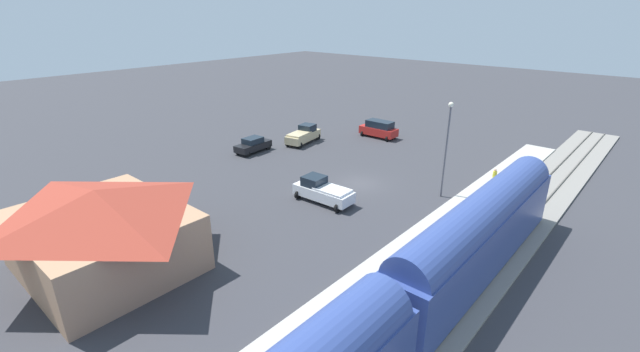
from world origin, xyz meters
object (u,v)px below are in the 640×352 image
object	(u,v)px
station_building	(102,228)
pedestrian_on_platform	(494,176)
suv_red	(379,129)
light_pole_near_platform	(447,140)
pickup_white	(322,191)
sedan_black	(253,145)
pickup_tan	(304,135)

from	to	relation	value
station_building	pedestrian_on_platform	bearing A→B (deg)	-115.91
suv_red	light_pole_near_platform	distance (m)	19.46
pickup_white	sedan_black	bearing A→B (deg)	-18.77
station_building	pickup_tan	distance (m)	29.82
pickup_white	light_pole_near_platform	world-z (taller)	light_pole_near_platform
pickup_tan	pedestrian_on_platform	bearing A→B (deg)	-178.20
station_building	pickup_tan	xyz separation A→B (m)	(9.22, -28.31, -1.77)
station_building	suv_red	size ratio (longest dim) A/B	2.32
pedestrian_on_platform	suv_red	distance (m)	19.09
station_building	light_pole_near_platform	world-z (taller)	light_pole_near_platform
light_pole_near_platform	station_building	bearing A→B (deg)	65.33
suv_red	pickup_white	bearing A→B (deg)	110.46
pedestrian_on_platform	light_pole_near_platform	distance (m)	6.79
pedestrian_on_platform	light_pole_near_platform	xyz separation A→B (m)	(2.91, 4.65, 3.99)
sedan_black	suv_red	bearing A→B (deg)	-117.45
pickup_white	pickup_tan	bearing A→B (deg)	-41.65
pedestrian_on_platform	pickup_tan	world-z (taller)	pickup_tan
sedan_black	pickup_tan	size ratio (longest dim) A/B	0.82
light_pole_near_platform	pickup_tan	bearing A→B (deg)	-10.87
station_building	pedestrian_on_platform	xyz separation A→B (m)	(-14.11, -29.04, -1.51)
station_building	light_pole_near_platform	bearing A→B (deg)	-114.67
suv_red	sedan_black	distance (m)	16.64
suv_red	pickup_white	distance (m)	21.24
pickup_white	sedan_black	size ratio (longest dim) A/B	1.18
suv_red	light_pole_near_platform	size ratio (longest dim) A/B	0.58
light_pole_near_platform	sedan_black	bearing A→B (deg)	6.80
station_building	suv_red	bearing A→B (deg)	-84.57
pedestrian_on_platform	suv_red	world-z (taller)	suv_red
pickup_tan	light_pole_near_platform	size ratio (longest dim) A/B	0.67
pedestrian_on_platform	pickup_white	world-z (taller)	pickup_white
sedan_black	light_pole_near_platform	world-z (taller)	light_pole_near_platform
station_building	suv_red	world-z (taller)	station_building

